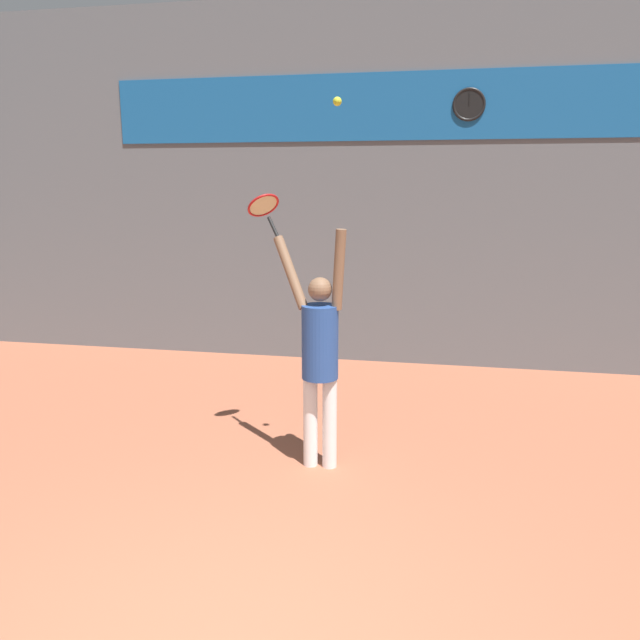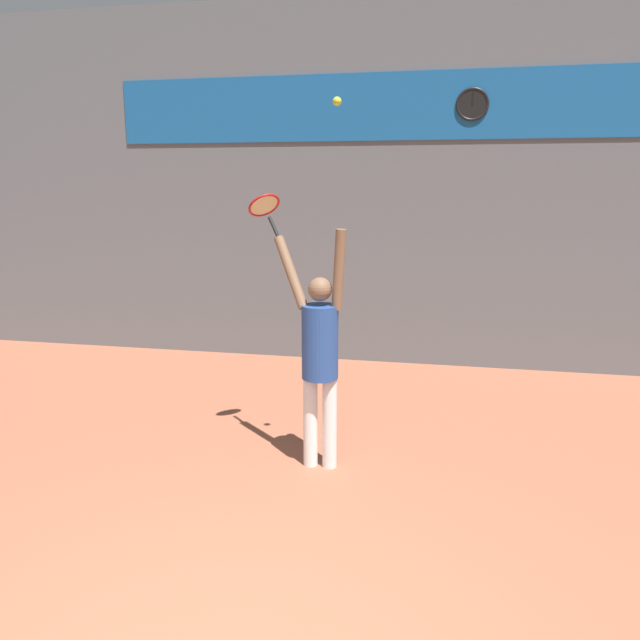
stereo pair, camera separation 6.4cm
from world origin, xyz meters
name	(u,v)px [view 2 (the right image)]	position (x,y,z in m)	size (l,w,h in m)	color
back_wall	(371,187)	(0.00, 6.33, 2.50)	(18.00, 0.10, 5.00)	slate
sponsor_banner	(372,107)	(0.00, 6.27, 3.55)	(7.25, 0.02, 0.88)	#195B9E
scoreboard_clock	(472,104)	(1.31, 6.25, 3.55)	(0.43, 0.04, 0.43)	black
tennis_player	(319,351)	(0.01, 2.74, 1.09)	(0.74, 0.45, 2.17)	white
tennis_racket	(265,207)	(-0.59, 3.14, 2.33)	(0.40, 0.40, 0.40)	black
tennis_ball	(337,101)	(0.18, 2.63, 3.18)	(0.07, 0.07, 0.07)	#CCDB2D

